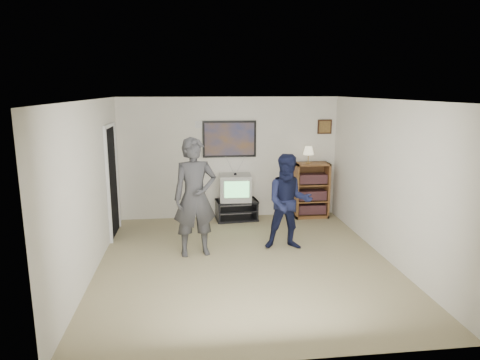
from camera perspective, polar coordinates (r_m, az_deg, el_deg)
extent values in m
cube|color=#857954|center=(6.80, 0.66, -10.93)|extent=(4.50, 5.00, 0.01)
cube|color=white|center=(6.26, 0.72, 10.64)|extent=(4.50, 5.00, 0.01)
cube|color=silver|center=(8.85, -1.42, 2.93)|extent=(4.50, 0.01, 2.50)
cube|color=silver|center=(6.52, -19.32, -1.07)|extent=(0.01, 5.00, 2.50)
cube|color=silver|center=(7.06, 19.11, -0.09)|extent=(0.01, 5.00, 2.50)
cube|color=black|center=(8.78, -0.46, -2.81)|extent=(0.88, 0.54, 0.04)
cube|color=black|center=(8.88, -0.45, -5.19)|extent=(0.88, 0.54, 0.04)
cube|color=black|center=(8.80, -3.00, -4.09)|extent=(0.08, 0.45, 0.42)
cube|color=black|center=(8.88, 2.06, -3.92)|extent=(0.08, 0.45, 0.42)
imported|color=#343437|center=(6.87, -6.02, -2.31)|extent=(0.76, 0.57, 1.92)
imported|color=black|center=(7.16, 6.52, -2.96)|extent=(0.84, 0.68, 1.62)
cube|color=white|center=(6.97, -6.45, 0.29)|extent=(0.06, 0.13, 0.04)
cube|color=white|center=(7.32, 5.98, -1.06)|extent=(0.04, 0.12, 0.03)
cube|color=black|center=(8.78, -1.41, 5.48)|extent=(1.10, 0.03, 0.75)
cube|color=white|center=(8.72, -5.06, 7.37)|extent=(0.28, 0.02, 0.14)
cube|color=black|center=(9.16, 11.22, 6.98)|extent=(0.30, 0.03, 0.30)
cube|color=black|center=(8.10, -16.72, -0.24)|extent=(0.03, 0.85, 2.00)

